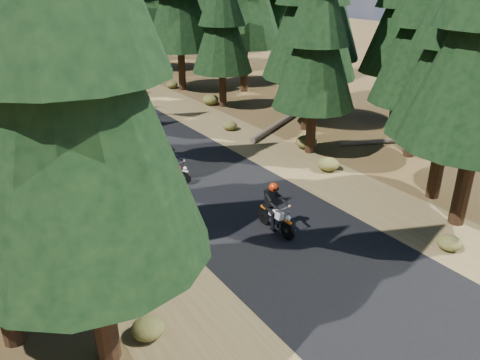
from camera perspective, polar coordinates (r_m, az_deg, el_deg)
name	(u,v)px	position (r m, az deg, el deg)	size (l,w,h in m)	color
ground	(264,223)	(16.51, 2.88, -5.27)	(120.00, 120.00, 0.00)	#4A391A
road	(195,176)	(20.31, -5.45, 0.55)	(6.00, 100.00, 0.01)	black
shoulder_l	(90,202)	(18.83, -17.85, -2.57)	(3.20, 100.00, 0.01)	brown
shoulder_r	(279,155)	(22.65, 4.84, 3.11)	(3.20, 100.00, 0.01)	brown
log_near	(275,126)	(26.38, 4.24, 6.55)	(0.32, 0.32, 5.48)	#4C4233
log_far	(374,142)	(24.90, 16.01, 4.48)	(0.24, 0.24, 3.78)	#4C4233
understory_shrubs	(205,147)	(22.77, -4.33, 3.98)	(13.89, 29.62, 0.64)	#474C1E
rider_lead	(276,216)	(15.76, 4.38, -4.42)	(0.62, 1.95, 1.73)	silver
rider_follow	(175,170)	(19.73, -7.92, 1.26)	(1.12, 1.74, 1.49)	maroon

